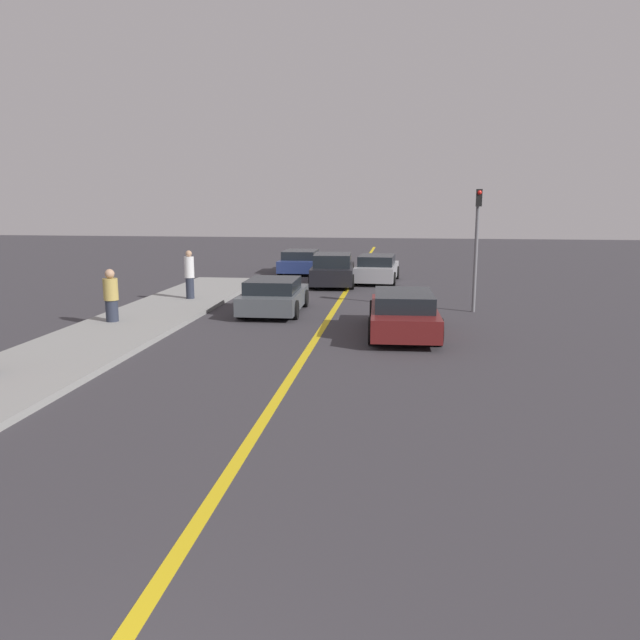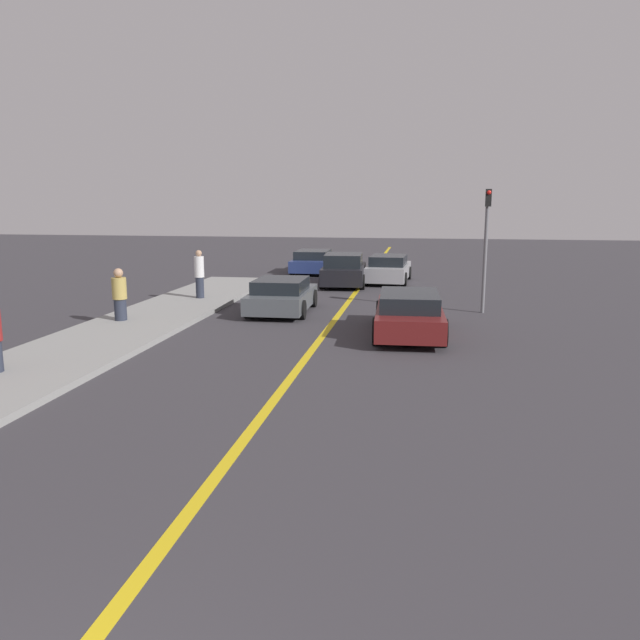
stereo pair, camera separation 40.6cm
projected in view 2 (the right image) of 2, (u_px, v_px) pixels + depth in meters
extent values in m
cube|color=gold|center=(340.00, 313.00, 20.65)|extent=(0.20, 60.00, 0.01)
cube|color=gray|center=(105.00, 338.00, 16.58)|extent=(3.04, 25.76, 0.15)
cube|color=maroon|center=(409.00, 317.00, 17.30)|extent=(1.95, 4.51, 0.59)
cube|color=black|center=(409.00, 300.00, 16.99)|extent=(1.66, 2.50, 0.42)
cylinder|color=black|center=(380.00, 312.00, 18.77)|extent=(0.25, 0.73, 0.72)
cylinder|color=black|center=(437.00, 314.00, 18.56)|extent=(0.25, 0.73, 0.72)
cylinder|color=black|center=(377.00, 331.00, 16.09)|extent=(0.25, 0.73, 0.72)
cylinder|color=black|center=(443.00, 333.00, 15.88)|extent=(0.25, 0.73, 0.72)
cube|color=#4C5156|center=(282.00, 299.00, 20.79)|extent=(1.90, 3.85, 0.56)
cube|color=black|center=(281.00, 285.00, 20.51)|extent=(1.65, 2.13, 0.41)
cylinder|color=black|center=(265.00, 297.00, 22.09)|extent=(0.23, 0.62, 0.61)
cylinder|color=black|center=(313.00, 298.00, 21.85)|extent=(0.23, 0.62, 0.61)
cylinder|color=black|center=(248.00, 308.00, 19.79)|extent=(0.23, 0.62, 0.61)
cylinder|color=black|center=(302.00, 310.00, 19.55)|extent=(0.23, 0.62, 0.61)
cube|color=black|center=(344.00, 274.00, 27.30)|extent=(1.99, 3.99, 0.69)
cube|color=black|center=(344.00, 260.00, 26.99)|extent=(1.68, 2.23, 0.54)
cylinder|color=black|center=(328.00, 275.00, 28.60)|extent=(0.26, 0.65, 0.64)
cylinder|color=black|center=(364.00, 275.00, 28.43)|extent=(0.26, 0.65, 0.64)
cylinder|color=black|center=(322.00, 281.00, 26.24)|extent=(0.26, 0.65, 0.64)
cylinder|color=black|center=(362.00, 282.00, 26.07)|extent=(0.26, 0.65, 0.64)
cube|color=#9E9EA3|center=(388.00, 272.00, 28.43)|extent=(1.93, 4.08, 0.63)
cube|color=black|center=(388.00, 260.00, 28.14)|extent=(1.63, 2.27, 0.44)
cylinder|color=black|center=(374.00, 272.00, 29.83)|extent=(0.25, 0.62, 0.60)
cylinder|color=black|center=(409.00, 273.00, 29.48)|extent=(0.25, 0.62, 0.60)
cylinder|color=black|center=(367.00, 278.00, 27.45)|extent=(0.25, 0.62, 0.60)
cylinder|color=black|center=(404.00, 279.00, 27.11)|extent=(0.25, 0.62, 0.60)
cube|color=navy|center=(314.00, 264.00, 32.15)|extent=(1.93, 4.25, 0.57)
cube|color=black|center=(313.00, 254.00, 31.85)|extent=(1.67, 2.35, 0.42)
cylinder|color=black|center=(301.00, 264.00, 33.57)|extent=(0.23, 0.65, 0.65)
cylinder|color=black|center=(334.00, 264.00, 33.32)|extent=(0.23, 0.65, 0.65)
cylinder|color=black|center=(292.00, 269.00, 31.03)|extent=(0.23, 0.65, 0.65)
cylinder|color=black|center=(327.00, 269.00, 30.78)|extent=(0.23, 0.65, 0.65)
cylinder|color=#282D3D|center=(120.00, 310.00, 18.65)|extent=(0.36, 0.36, 0.64)
cylinder|color=tan|center=(119.00, 288.00, 18.53)|extent=(0.43, 0.43, 0.64)
sphere|color=tan|center=(118.00, 273.00, 18.44)|extent=(0.28, 0.28, 0.28)
cylinder|color=#282D3D|center=(200.00, 288.00, 22.89)|extent=(0.30, 0.30, 0.76)
cylinder|color=silver|center=(199.00, 267.00, 22.75)|extent=(0.35, 0.35, 0.76)
sphere|color=tan|center=(199.00, 253.00, 22.66)|extent=(0.23, 0.23, 0.23)
cylinder|color=slate|center=(485.00, 252.00, 20.37)|extent=(0.12, 0.12, 4.04)
cube|color=black|center=(488.00, 198.00, 19.87)|extent=(0.18, 0.18, 0.55)
sphere|color=red|center=(489.00, 192.00, 19.75)|extent=(0.14, 0.14, 0.14)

